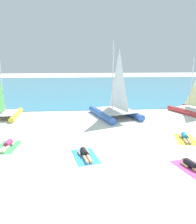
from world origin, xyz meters
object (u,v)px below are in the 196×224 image
at_px(sunbather_center_right, 193,166).
at_px(sunbather_rightmost, 185,137).
at_px(sailboat_yellow, 3,109).
at_px(towel_center_right, 194,169).
at_px(sunbather_leftmost, 7,144).
at_px(sailboat_blue, 116,106).
at_px(sailboat_red, 193,105).
at_px(towel_leftmost, 7,147).
at_px(towel_center_left, 85,156).
at_px(sunbather_center_left, 85,153).
at_px(towel_rightmost, 185,139).

distance_m(sunbather_center_right, sunbather_rightmost, 3.77).
bearing_deg(sailboat_yellow, towel_center_right, -44.33).
height_order(sunbather_leftmost, towel_center_right, sunbather_leftmost).
height_order(sailboat_blue, sunbather_rightmost, sailboat_blue).
distance_m(sailboat_red, towel_leftmost, 15.64).
xyz_separation_m(sunbather_center_right, sunbather_rightmost, (1.41, 3.50, 0.00)).
bearing_deg(sailboat_yellow, towel_center_left, -54.32).
xyz_separation_m(sunbather_leftmost, sunbather_rightmost, (10.31, 0.29, 0.00)).
bearing_deg(sunbather_center_right, sailboat_blue, 88.10).
distance_m(sunbather_center_left, sunbather_center_right, 4.98).
bearing_deg(sunbather_center_right, towel_leftmost, 146.70).
xyz_separation_m(towel_center_left, sunbather_center_right, (4.68, -1.61, 0.13)).
xyz_separation_m(sailboat_yellow, sunbather_center_right, (11.17, -9.43, -0.59)).
xyz_separation_m(sunbather_center_right, towel_rightmost, (1.39, 3.43, -0.13)).
relative_size(sailboat_red, towel_rightmost, 2.55).
bearing_deg(towel_rightmost, sunbather_center_right, -112.04).
bearing_deg(towel_center_left, towel_leftmost, 160.06).
xyz_separation_m(sunbather_leftmost, towel_center_left, (4.23, -1.60, -0.13)).
bearing_deg(sunbather_center_right, sunbather_center_left, 146.50).
height_order(sailboat_red, towel_rightmost, sailboat_red).
bearing_deg(sunbather_rightmost, sailboat_blue, 134.68).
xyz_separation_m(sailboat_blue, sunbather_center_left, (-2.77, -7.40, -0.78)).
xyz_separation_m(towel_center_left, sunbather_rightmost, (6.08, 1.89, 0.13)).
height_order(sailboat_red, sunbather_leftmost, sailboat_red).
bearing_deg(sunbather_center_right, towel_rightmost, 54.10).
bearing_deg(sailboat_yellow, sailboat_blue, -6.21).
relative_size(towel_center_left, sunbather_rightmost, 1.22).
distance_m(sailboat_blue, towel_rightmost, 6.61).
height_order(sailboat_yellow, sunbather_rightmost, sailboat_yellow).
xyz_separation_m(sailboat_yellow, sunbather_leftmost, (2.26, -6.22, -0.59)).
bearing_deg(sunbather_leftmost, sunbather_center_right, -17.16).
bearing_deg(towel_leftmost, sailboat_yellow, 109.75).
distance_m(sailboat_blue, sunbather_center_left, 7.94).
height_order(towel_leftmost, sunbather_center_right, sunbather_center_right).
distance_m(towel_leftmost, sunbather_rightmost, 10.32).
xyz_separation_m(towel_leftmost, sunbather_center_right, (8.91, -3.15, 0.13)).
height_order(sailboat_red, towel_center_right, sailboat_red).
distance_m(sailboat_yellow, towel_rightmost, 13.94).
bearing_deg(sunbather_leftmost, sailboat_blue, 42.68).
distance_m(sailboat_yellow, sunbather_leftmost, 6.65).
bearing_deg(sunbather_leftmost, sunbather_rightmost, 4.27).
xyz_separation_m(sailboat_red, sunbather_leftmost, (-14.16, -6.52, -0.59)).
distance_m(sailboat_blue, sailboat_yellow, 9.26).
height_order(towel_center_left, towel_center_right, same).
height_order(sailboat_blue, sailboat_yellow, sailboat_blue).
height_order(sailboat_blue, sunbather_center_right, sailboat_blue).
bearing_deg(towel_center_left, sailboat_red, 39.25).
relative_size(sailboat_yellow, towel_center_right, 2.54).
xyz_separation_m(sailboat_red, sunbather_center_right, (-5.26, -9.73, -0.59)).
xyz_separation_m(sailboat_red, towel_rightmost, (-3.87, -6.29, -0.72)).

